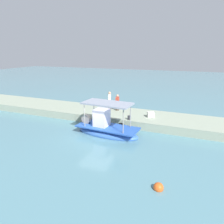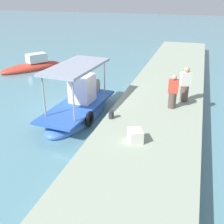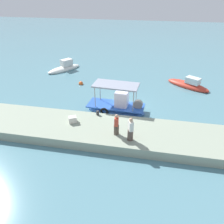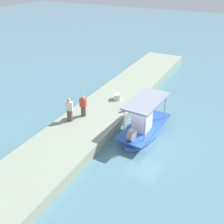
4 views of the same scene
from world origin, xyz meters
name	(u,v)px [view 2 (image 2 of 4)]	position (x,y,z in m)	size (l,w,h in m)	color
ground_plane	(79,110)	(0.00, 0.00, 0.00)	(120.00, 120.00, 0.00)	slate
dock_quay	(158,113)	(0.00, -4.25, 0.37)	(36.00, 4.17, 0.74)	#94A18B
main_fishing_boat	(79,107)	(-0.74, -0.38, 0.49)	(5.43, 2.32, 3.02)	#3C6BBF
fisherman_near_bollard	(185,86)	(1.07, -5.37, 1.54)	(0.51, 0.57, 1.77)	brown
fisherman_by_crate	(173,93)	(0.01, -4.89, 1.48)	(0.39, 0.48, 1.65)	#50443A
mooring_bollard	(111,114)	(-1.98, -2.48, 0.92)	(0.24, 0.24, 0.37)	#2D2D33
cargo_crate	(135,136)	(-3.62, -3.95, 0.98)	(0.61, 0.49, 0.48)	silver
moored_boat_near	(32,66)	(6.27, 6.78, 0.24)	(5.02, 4.05, 1.47)	red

